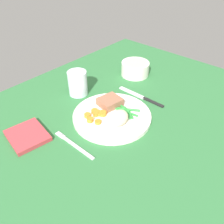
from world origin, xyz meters
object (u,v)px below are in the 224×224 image
(fork, at_px, (74,145))
(water_glass, at_px, (78,84))
(knife, at_px, (142,97))
(dinner_plate, at_px, (112,116))
(salad_bowl, at_px, (135,68))
(meat_portion, at_px, (110,102))
(napkin, at_px, (27,135))

(fork, distance_m, water_glass, 0.29)
(fork, bearing_deg, knife, 2.62)
(dinner_plate, height_order, knife, dinner_plate)
(fork, height_order, water_glass, water_glass)
(water_glass, xyz_separation_m, salad_bowl, (0.27, -0.07, -0.01))
(dinner_plate, relative_size, water_glass, 2.80)
(dinner_plate, bearing_deg, knife, -0.96)
(knife, relative_size, salad_bowl, 1.69)
(meat_portion, height_order, salad_bowl, salad_bowl)
(fork, height_order, knife, knife)
(fork, relative_size, water_glass, 1.74)
(water_glass, bearing_deg, fork, -134.71)
(meat_portion, xyz_separation_m, napkin, (-0.28, 0.09, -0.02))
(napkin, bearing_deg, meat_portion, -18.02)
(knife, relative_size, napkin, 1.65)
(napkin, bearing_deg, fork, -62.11)
(meat_portion, bearing_deg, dinner_plate, -130.60)
(salad_bowl, bearing_deg, knife, -134.42)
(meat_portion, xyz_separation_m, water_glass, (-0.01, 0.16, 0.01))
(water_glass, relative_size, salad_bowl, 0.78)
(dinner_plate, xyz_separation_m, knife, (0.17, -0.00, -0.01))
(meat_portion, relative_size, salad_bowl, 0.62)
(knife, xyz_separation_m, napkin, (-0.42, 0.14, 0.00))
(knife, height_order, salad_bowl, salad_bowl)
(salad_bowl, bearing_deg, napkin, 179.54)
(salad_bowl, bearing_deg, fork, -164.44)
(meat_portion, distance_m, fork, 0.22)
(dinner_plate, relative_size, meat_portion, 3.55)
(water_glass, distance_m, napkin, 0.28)
(dinner_plate, distance_m, salad_bowl, 0.33)
(dinner_plate, bearing_deg, water_glass, 81.99)
(fork, xyz_separation_m, napkin, (-0.07, 0.14, 0.00))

